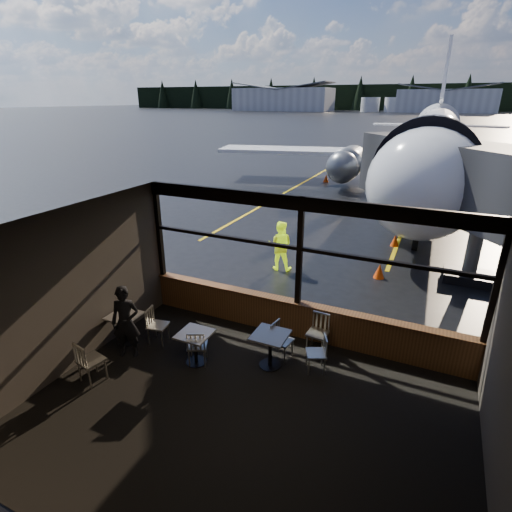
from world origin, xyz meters
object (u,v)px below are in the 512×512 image
Objects in this scene: ground_crew at (280,246)px; cone_extra at (379,271)px; cafe_table_near at (270,350)px; chair_near_w at (282,341)px; passenger at (126,322)px; chair_near_e at (316,354)px; cone_wing at (326,178)px; chair_mid_s at (197,346)px; chair_near_n at (317,334)px; chair_left_s at (91,361)px; airliner at (440,102)px; cone_nose at (395,240)px; jet_bridge at (469,208)px; cafe_table_left at (126,329)px; chair_mid_w at (158,326)px; cafe_table_mid at (195,348)px.

cone_extra is at bearing 179.83° from ground_crew.
cafe_table_near is at bearing 97.69° from ground_crew.
passenger reaches higher than chair_near_w.
cafe_table_near is 0.98m from chair_near_e.
cone_wing is (-4.63, 20.41, -0.17)m from chair_near_w.
chair_near_e is 0.97× the size of chair_mid_s.
chair_near_w reaches higher than cone_extra.
chair_left_s is at bearing 40.58° from chair_near_n.
chair_left_s is 7.22m from ground_crew.
cone_nose is at bearing -93.79° from airliner.
jet_bridge is 14.37× the size of cafe_table_left.
cafe_table_near is at bearing -104.03° from cone_extra.
chair_mid_w is at bearing 22.88° from chair_near_n.
passenger is 1.01× the size of ground_crew.
chair_mid_w is 7.37m from cone_extra.
chair_near_w is at bearing -96.53° from airliner.
chair_left_s is 1.08m from passenger.
cafe_table_left is 5.97m from ground_crew.
chair_mid_s is at bearing -124.96° from jet_bridge.
chair_mid_s reaches higher than cone_nose.
chair_near_e is (2.48, 0.84, 0.05)m from cafe_table_mid.
cafe_table_mid is 1.67× the size of cone_nose.
airliner is at bearing -28.09° from chair_near_e.
chair_left_s is 9.00m from cone_extra.
chair_near_n is 1.07× the size of chair_mid_s.
cafe_table_left reaches higher than cone_nose.
airliner is 16.63m from ground_crew.
airliner is 45.82× the size of cafe_table_mid.
cafe_table_mid is at bearing -107.45° from cone_nose.
cone_extra is at bearing -30.01° from chair_near_e.
chair_near_n reaches higher than cone_extra.
passenger reaches higher than cafe_table_mid.
cafe_table_near is 5.43m from ground_crew.
cone_wing is 16.17m from cone_extra.
jet_bridge is at bearing 61.66° from cafe_table_near.
chair_mid_s is at bearing 83.77° from chair_near_e.
jet_bridge reaches higher than cone_extra.
cafe_table_mid reaches higher than cone_wing.
chair_near_n is at bearing 48.96° from chair_left_s.
chair_mid_w is at bearing -174.31° from cafe_table_near.
cafe_table_mid is at bearing -125.10° from jet_bridge.
cone_extra reaches higher than cone_nose.
chair_left_s is 12.08m from cone_nose.
airliner reaches higher than chair_near_w.
ground_crew is (0.98, 5.38, 0.40)m from chair_mid_w.
chair_left_s is 1.83× the size of cone_wing.
jet_bridge is at bearing 25.15° from passenger.
chair_mid_s is at bearing -81.99° from cone_wing.
cone_extra is (-0.09, -3.39, 0.02)m from cone_nose.
cone_wing is (-5.45, 20.53, -0.16)m from chair_near_e.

